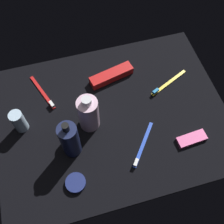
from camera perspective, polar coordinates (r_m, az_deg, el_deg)
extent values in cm
cube|color=black|center=(100.04, 0.00, -1.00)|extent=(84.00, 64.00, 1.20)
cylinder|color=#171E40|center=(87.96, -8.85, -5.82)|extent=(6.21, 6.21, 15.61)
cylinder|color=black|center=(79.68, -9.74, -3.22)|extent=(2.20, 2.20, 2.80)
cylinder|color=silver|center=(92.06, -4.96, -0.40)|extent=(7.13, 7.13, 14.41)
cylinder|color=silver|center=(84.89, -5.39, 2.28)|extent=(3.20, 3.20, 2.20)
cylinder|color=silver|center=(98.57, -18.99, -1.88)|extent=(4.54, 4.54, 9.38)
cube|color=yellow|center=(109.16, 11.90, 6.12)|extent=(16.91, 8.48, 0.90)
cube|color=#338CCC|center=(104.60, 9.17, 4.35)|extent=(2.82, 2.07, 1.20)
cube|color=red|center=(107.70, -14.43, 4.10)|extent=(7.50, 17.26, 0.90)
cube|color=white|center=(102.70, -12.55, 1.63)|extent=(1.95, 2.82, 1.20)
cube|color=blue|center=(94.92, 6.58, -6.72)|extent=(12.03, 14.92, 0.90)
cube|color=white|center=(91.27, 5.08, -10.53)|extent=(2.47, 2.73, 1.20)
cube|color=red|center=(107.40, -0.13, 7.71)|extent=(18.14, 8.25, 3.20)
cube|color=#E55999|center=(98.73, 16.39, -5.43)|extent=(10.66, 4.74, 1.50)
cylinder|color=navy|center=(90.51, -7.64, -14.54)|extent=(6.56, 6.56, 1.61)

